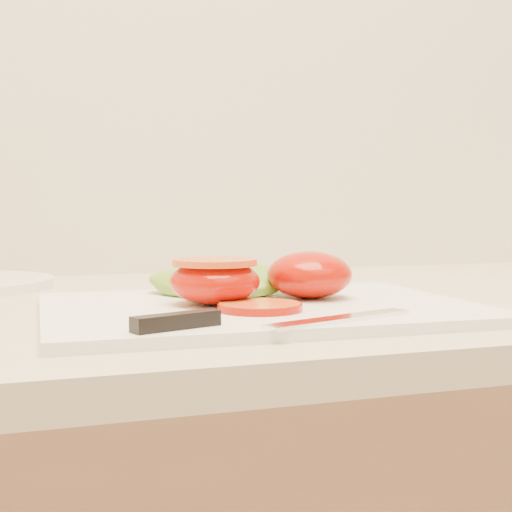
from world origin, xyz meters
name	(u,v)px	position (x,y,z in m)	size (l,w,h in m)	color
cutting_board	(259,309)	(-0.64, 1.56, 0.94)	(0.40, 0.29, 0.01)	white
tomato_half_dome	(309,275)	(-0.57, 1.58, 0.96)	(0.09, 0.09, 0.05)	#BD1903
tomato_half_cut	(215,280)	(-0.68, 1.56, 0.96)	(0.09, 0.09, 0.04)	#BD1903
tomato_slice_0	(260,307)	(-0.65, 1.51, 0.94)	(0.07, 0.07, 0.01)	orange
lettuce_leaf_0	(221,280)	(-0.65, 1.64, 0.95)	(0.16, 0.10, 0.03)	#679A28
knife	(243,320)	(-0.69, 1.44, 0.94)	(0.25, 0.07, 0.01)	silver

